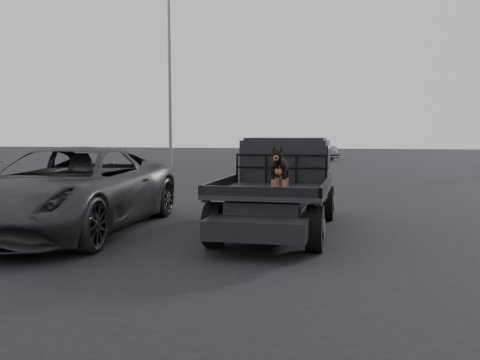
% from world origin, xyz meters
% --- Properties ---
extents(ground, '(120.00, 120.00, 0.00)m').
position_xyz_m(ground, '(0.00, 0.00, 0.00)').
color(ground, black).
rests_on(ground, ground).
extents(flatbed_ute, '(2.00, 5.40, 0.92)m').
position_xyz_m(flatbed_ute, '(-0.30, 2.16, 0.46)').
color(flatbed_ute, black).
rests_on(flatbed_ute, ground).
extents(ute_cab, '(1.72, 1.30, 0.88)m').
position_xyz_m(ute_cab, '(-0.30, 3.11, 1.36)').
color(ute_cab, black).
rests_on(ute_cab, flatbed_ute).
extents(headache_rack, '(1.80, 0.08, 0.55)m').
position_xyz_m(headache_rack, '(-0.30, 2.36, 1.20)').
color(headache_rack, black).
rests_on(headache_rack, flatbed_ute).
extents(dog, '(0.32, 0.60, 0.74)m').
position_xyz_m(dog, '(-0.07, 0.72, 1.29)').
color(dog, black).
rests_on(dog, flatbed_ute).
extents(parked_suv, '(3.04, 6.02, 1.63)m').
position_xyz_m(parked_suv, '(-4.23, 1.21, 0.82)').
color(parked_suv, '#302F34').
rests_on(parked_suv, ground).
extents(distant_car_a, '(4.13, 4.60, 1.52)m').
position_xyz_m(distant_car_a, '(-2.20, 30.36, 0.76)').
color(distant_car_a, '#505055').
rests_on(distant_car_a, ground).
extents(floodlight_near, '(1.08, 0.28, 13.56)m').
position_xyz_m(floodlight_near, '(-9.06, 20.05, 7.37)').
color(floodlight_near, slate).
rests_on(floodlight_near, ground).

